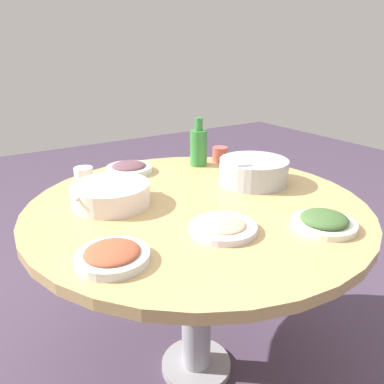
{
  "coord_description": "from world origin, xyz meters",
  "views": [
    {
      "loc": [
        -0.68,
        -1.02,
        1.26
      ],
      "look_at": [
        0.01,
        0.05,
        0.77
      ],
      "focal_mm": 35.53,
      "sensor_mm": 36.0,
      "label": 1
    }
  ],
  "objects_px": {
    "soup_bowl": "(111,195)",
    "dish_stirfry": "(112,255)",
    "round_dining_table": "(197,230)",
    "dish_eggplant": "(129,168)",
    "dish_noodles": "(223,227)",
    "tea_cup_far": "(84,175)",
    "dish_greens": "(324,222)",
    "green_bottle": "(199,146)",
    "rice_bowl": "(253,171)",
    "tea_cup_near": "(220,154)"
  },
  "relations": [
    {
      "from": "tea_cup_near",
      "to": "dish_greens",
      "type": "bearing_deg",
      "value": -102.38
    },
    {
      "from": "soup_bowl",
      "to": "dish_stirfry",
      "type": "xyz_separation_m",
      "value": [
        -0.14,
        -0.36,
        -0.02
      ]
    },
    {
      "from": "dish_greens",
      "to": "green_bottle",
      "type": "height_order",
      "value": "green_bottle"
    },
    {
      "from": "green_bottle",
      "to": "tea_cup_near",
      "type": "xyz_separation_m",
      "value": [
        0.12,
        -0.0,
        -0.05
      ]
    },
    {
      "from": "rice_bowl",
      "to": "tea_cup_near",
      "type": "xyz_separation_m",
      "value": [
        0.07,
        0.32,
        -0.02
      ]
    },
    {
      "from": "dish_eggplant",
      "to": "round_dining_table",
      "type": "bearing_deg",
      "value": -82.71
    },
    {
      "from": "dish_noodles",
      "to": "dish_greens",
      "type": "distance_m",
      "value": 0.31
    },
    {
      "from": "rice_bowl",
      "to": "dish_noodles",
      "type": "height_order",
      "value": "rice_bowl"
    },
    {
      "from": "dish_noodles",
      "to": "dish_stirfry",
      "type": "height_order",
      "value": "dish_stirfry"
    },
    {
      "from": "round_dining_table",
      "to": "soup_bowl",
      "type": "height_order",
      "value": "soup_bowl"
    },
    {
      "from": "dish_stirfry",
      "to": "tea_cup_near",
      "type": "distance_m",
      "value": 0.96
    },
    {
      "from": "dish_eggplant",
      "to": "tea_cup_far",
      "type": "height_order",
      "value": "tea_cup_far"
    },
    {
      "from": "round_dining_table",
      "to": "soup_bowl",
      "type": "relative_size",
      "value": 4.22
    },
    {
      "from": "soup_bowl",
      "to": "tea_cup_near",
      "type": "height_order",
      "value": "soup_bowl"
    },
    {
      "from": "tea_cup_far",
      "to": "soup_bowl",
      "type": "bearing_deg",
      "value": -88.4
    },
    {
      "from": "dish_noodles",
      "to": "dish_greens",
      "type": "bearing_deg",
      "value": -28.08
    },
    {
      "from": "round_dining_table",
      "to": "tea_cup_far",
      "type": "xyz_separation_m",
      "value": [
        -0.26,
        0.42,
        0.14
      ]
    },
    {
      "from": "round_dining_table",
      "to": "rice_bowl",
      "type": "height_order",
      "value": "rice_bowl"
    },
    {
      "from": "round_dining_table",
      "to": "dish_greens",
      "type": "bearing_deg",
      "value": -59.86
    },
    {
      "from": "dish_eggplant",
      "to": "dish_greens",
      "type": "relative_size",
      "value": 1.03
    },
    {
      "from": "rice_bowl",
      "to": "tea_cup_far",
      "type": "distance_m",
      "value": 0.67
    },
    {
      "from": "dish_eggplant",
      "to": "tea_cup_far",
      "type": "distance_m",
      "value": 0.21
    },
    {
      "from": "dish_greens",
      "to": "tea_cup_near",
      "type": "distance_m",
      "value": 0.76
    },
    {
      "from": "rice_bowl",
      "to": "tea_cup_near",
      "type": "bearing_deg",
      "value": 77.01
    },
    {
      "from": "dish_stirfry",
      "to": "dish_greens",
      "type": "distance_m",
      "value": 0.63
    },
    {
      "from": "tea_cup_far",
      "to": "tea_cup_near",
      "type": "bearing_deg",
      "value": -4.41
    },
    {
      "from": "dish_eggplant",
      "to": "dish_stirfry",
      "type": "bearing_deg",
      "value": -117.3
    },
    {
      "from": "round_dining_table",
      "to": "soup_bowl",
      "type": "xyz_separation_m",
      "value": [
        -0.26,
        0.15,
        0.14
      ]
    },
    {
      "from": "dish_eggplant",
      "to": "dish_stirfry",
      "type": "xyz_separation_m",
      "value": [
        -0.34,
        -0.65,
        -0.0
      ]
    },
    {
      "from": "round_dining_table",
      "to": "dish_eggplant",
      "type": "xyz_separation_m",
      "value": [
        -0.06,
        0.45,
        0.12
      ]
    },
    {
      "from": "rice_bowl",
      "to": "dish_eggplant",
      "type": "distance_m",
      "value": 0.53
    },
    {
      "from": "tea_cup_near",
      "to": "green_bottle",
      "type": "bearing_deg",
      "value": 179.47
    },
    {
      "from": "dish_eggplant",
      "to": "dish_greens",
      "type": "height_order",
      "value": "dish_greens"
    },
    {
      "from": "soup_bowl",
      "to": "dish_noodles",
      "type": "relative_size",
      "value": 1.39
    },
    {
      "from": "dish_stirfry",
      "to": "round_dining_table",
      "type": "bearing_deg",
      "value": 27.72
    },
    {
      "from": "rice_bowl",
      "to": "round_dining_table",
      "type": "bearing_deg",
      "value": -170.28
    },
    {
      "from": "dish_stirfry",
      "to": "dish_eggplant",
      "type": "bearing_deg",
      "value": 62.7
    },
    {
      "from": "green_bottle",
      "to": "tea_cup_far",
      "type": "xyz_separation_m",
      "value": [
        -0.52,
        0.05,
        -0.06
      ]
    },
    {
      "from": "dish_stirfry",
      "to": "dish_greens",
      "type": "bearing_deg",
      "value": -14.86
    },
    {
      "from": "dish_eggplant",
      "to": "rice_bowl",
      "type": "bearing_deg",
      "value": -47.63
    },
    {
      "from": "green_bottle",
      "to": "tea_cup_far",
      "type": "height_order",
      "value": "green_bottle"
    },
    {
      "from": "dish_noodles",
      "to": "dish_stirfry",
      "type": "bearing_deg",
      "value": 177.09
    },
    {
      "from": "tea_cup_far",
      "to": "dish_stirfry",
      "type": "bearing_deg",
      "value": -101.8
    },
    {
      "from": "soup_bowl",
      "to": "green_bottle",
      "type": "height_order",
      "value": "green_bottle"
    },
    {
      "from": "dish_eggplant",
      "to": "green_bottle",
      "type": "height_order",
      "value": "green_bottle"
    },
    {
      "from": "tea_cup_near",
      "to": "tea_cup_far",
      "type": "distance_m",
      "value": 0.64
    },
    {
      "from": "dish_stirfry",
      "to": "green_bottle",
      "type": "distance_m",
      "value": 0.87
    },
    {
      "from": "dish_noodles",
      "to": "dish_stirfry",
      "type": "distance_m",
      "value": 0.34
    },
    {
      "from": "dish_eggplant",
      "to": "green_bottle",
      "type": "distance_m",
      "value": 0.33
    },
    {
      "from": "dish_noodles",
      "to": "tea_cup_far",
      "type": "distance_m",
      "value": 0.68
    }
  ]
}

